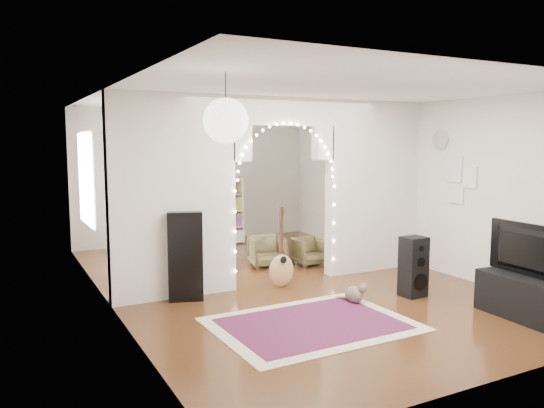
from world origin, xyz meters
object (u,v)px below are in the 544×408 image
dining_chair_right (309,251)px  acoustic_guitar (281,258)px  dining_table (164,213)px  media_console (519,297)px  dining_chair_left (267,251)px  bookcase (211,211)px  floor_speaker (413,267)px

dining_chair_right → acoustic_guitar: bearing=-138.9°
dining_table → media_console: bearing=-70.2°
media_console → dining_chair_right: 3.55m
acoustic_guitar → media_console: bearing=-59.1°
dining_chair_left → bookcase: bearing=106.7°
acoustic_guitar → dining_chair_left: size_ratio=1.75×
acoustic_guitar → bookcase: bookcase is taller
dining_table → dining_chair_right: bearing=-58.3°
floor_speaker → dining_table: size_ratio=0.65×
floor_speaker → media_console: size_ratio=0.81×
media_console → dining_table: (-2.52, 5.99, 0.43)m
acoustic_guitar → dining_chair_left: acoustic_guitar is taller
dining_chair_left → dining_chair_right: 0.73m
acoustic_guitar → dining_chair_right: 1.49m
dining_chair_left → dining_chair_right: bearing=-8.5°
dining_table → dining_chair_right: size_ratio=2.43×
acoustic_guitar → media_console: size_ratio=0.98×
bookcase → dining_chair_left: size_ratio=2.44×
floor_speaker → bookcase: bookcase is taller
acoustic_guitar → floor_speaker: acoustic_guitar is taller
acoustic_guitar → dining_chair_right: bearing=36.4°
bookcase → dining_table: bearing=155.9°
acoustic_guitar → floor_speaker: size_ratio=1.21×
floor_speaker → dining_table: (-2.02, 4.75, 0.28)m
acoustic_guitar → media_console: 3.09m
acoustic_guitar → dining_table: bearing=94.6°
acoustic_guitar → bookcase: (0.25, 3.37, 0.26)m
bookcase → dining_chair_right: bookcase is taller
floor_speaker → media_console: bearing=-70.5°
bookcase → floor_speaker: bearing=-90.8°
dining_chair_left → acoustic_guitar: bearing=-95.9°
dining_chair_left → dining_chair_right: dining_chair_left is taller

